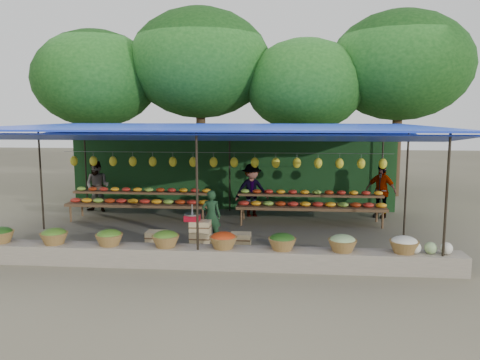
{
  "coord_description": "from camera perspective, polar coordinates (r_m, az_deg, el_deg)",
  "views": [
    {
      "loc": [
        1.67,
        -11.95,
        3.12
      ],
      "look_at": [
        0.58,
        0.2,
        1.4
      ],
      "focal_mm": 35.0,
      "sensor_mm": 36.0,
      "label": 1
    }
  ],
  "objects": [
    {
      "name": "customer_left",
      "position": [
        15.68,
        -16.99,
        -0.75
      ],
      "size": [
        0.86,
        0.7,
        1.64
      ],
      "primitive_type": "imported",
      "rotation": [
        0.0,
        0.0,
        -0.11
      ],
      "color": "slate",
      "rests_on": "ground"
    },
    {
      "name": "customer_right",
      "position": [
        14.78,
        16.79,
        -1.28
      ],
      "size": [
        1.01,
        0.87,
        1.63
      ],
      "primitive_type": "imported",
      "rotation": [
        0.0,
        0.0,
        -0.61
      ],
      "color": "slate",
      "rests_on": "ground"
    },
    {
      "name": "ground",
      "position": [
        12.47,
        -2.75,
        -6.46
      ],
      "size": [
        60.0,
        60.0,
        0.0
      ],
      "primitive_type": "plane",
      "color": "brown",
      "rests_on": "ground"
    },
    {
      "name": "vendor_seated",
      "position": [
        11.47,
        -3.52,
        -4.43
      ],
      "size": [
        0.48,
        0.32,
        1.3
      ],
      "primitive_type": "imported",
      "rotation": [
        0.0,
        0.0,
        3.13
      ],
      "color": "#1B3D21",
      "rests_on": "ground"
    },
    {
      "name": "fruit_table_left",
      "position": [
        14.17,
        -12.05,
        -2.36
      ],
      "size": [
        4.21,
        0.95,
        0.93
      ],
      "color": "#513D20",
      "rests_on": "ground"
    },
    {
      "name": "netting_backdrop",
      "position": [
        15.31,
        -1.17,
        1.02
      ],
      "size": [
        10.6,
        0.06,
        2.5
      ],
      "primitive_type": "cube",
      "color": "#184420",
      "rests_on": "ground"
    },
    {
      "name": "customer_mid",
      "position": [
        14.32,
        1.45,
        -1.25
      ],
      "size": [
        1.18,
        0.9,
        1.62
      ],
      "primitive_type": "imported",
      "rotation": [
        0.0,
        0.0,
        0.32
      ],
      "color": "slate",
      "rests_on": "ground"
    },
    {
      "name": "fruit_table_right",
      "position": [
        13.57,
        8.6,
        -2.73
      ],
      "size": [
        4.21,
        0.95,
        0.93
      ],
      "color": "#513D20",
      "rests_on": "ground"
    },
    {
      "name": "stone_curb",
      "position": [
        9.8,
        -4.99,
        -9.33
      ],
      "size": [
        10.6,
        0.55,
        0.4
      ],
      "primitive_type": "cube",
      "color": "#716B5B",
      "rests_on": "ground"
    },
    {
      "name": "weighing_scale",
      "position": [
        10.46,
        -5.84,
        -4.49
      ],
      "size": [
        0.35,
        0.35,
        0.37
      ],
      "color": "#A80D1E",
      "rests_on": "crate_counter"
    },
    {
      "name": "produce_baskets",
      "position": [
        9.72,
        -5.6,
        -7.25
      ],
      "size": [
        8.98,
        0.58,
        0.34
      ],
      "color": "brown",
      "rests_on": "stone_curb"
    },
    {
      "name": "stall_canopy",
      "position": [
        12.14,
        -2.8,
        5.96
      ],
      "size": [
        10.8,
        6.6,
        2.82
      ],
      "color": "black",
      "rests_on": "ground"
    },
    {
      "name": "crate_counter",
      "position": [
        10.57,
        -5.0,
        -7.41
      ],
      "size": [
        2.35,
        0.34,
        0.77
      ],
      "color": "tan",
      "rests_on": "ground"
    },
    {
      "name": "tree_row",
      "position": [
        18.15,
        1.47,
        13.04
      ],
      "size": [
        16.51,
        5.5,
        7.12
      ],
      "color": "#372514",
      "rests_on": "ground"
    }
  ]
}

